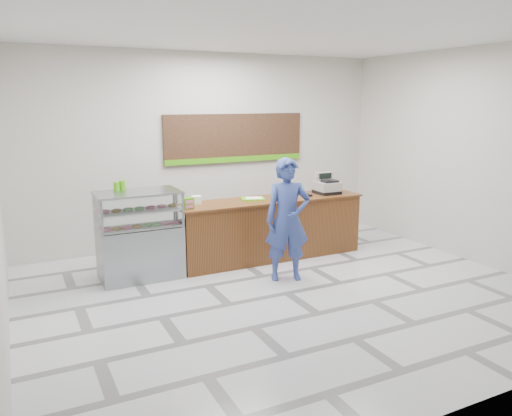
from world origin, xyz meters
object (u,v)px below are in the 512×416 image
sales_counter (270,228)px  cash_register (327,186)px  serving_tray (253,199)px  customer (288,220)px  display_case (140,234)px

sales_counter → cash_register: 1.30m
sales_counter → serving_tray: (-0.28, 0.09, 0.52)m
cash_register → customer: 1.73m
sales_counter → serving_tray: size_ratio=7.36×
serving_tray → customer: bearing=-70.9°
cash_register → serving_tray: cash_register is taller
cash_register → serving_tray: 1.41m
serving_tray → sales_counter: bearing=0.4°
display_case → serving_tray: display_case is taller
display_case → customer: 2.23m
sales_counter → cash_register: (1.12, -0.01, 0.65)m
sales_counter → customer: (-0.26, -1.03, 0.40)m
display_case → cash_register: 3.38m
display_case → cash_register: bearing=-0.2°
sales_counter → serving_tray: 0.60m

